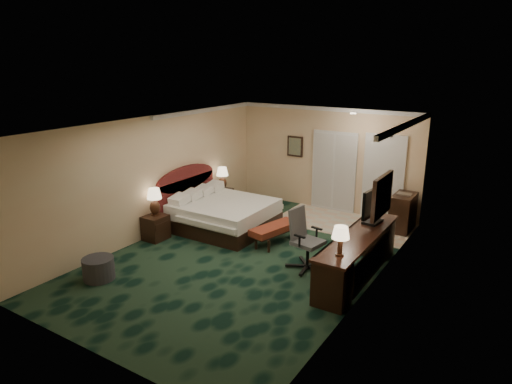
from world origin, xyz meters
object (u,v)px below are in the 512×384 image
Objects in this scene: minibar at (403,213)px; ottoman at (99,269)px; lamp_far at (222,178)px; bed_bench at (274,234)px; nightstand_far at (222,199)px; bed at (224,215)px; nightstand_near at (156,227)px; desk_chair at (308,240)px; tv at (374,206)px; desk at (357,256)px; lamp_near at (155,202)px.

ottoman is at bearing -126.33° from minibar.
lamp_far reaches higher than bed_bench.
nightstand_far reaches higher than bed_bench.
nightstand_near is at bearing -123.65° from bed.
desk_chair is 1.34× the size of minibar.
desk is at bearing -83.72° from tv.
bed_bench is 1.38× the size of minibar.
bed is 1.73× the size of bed_bench.
bed is 3.54× the size of lamp_far.
bed is 1.54m from lamp_far.
nightstand_near is 0.58m from lamp_near.
nightstand_far is (0.01, 2.46, 0.01)m from nightstand_near.
desk is at bearing -2.23° from bed_bench.
bed_bench is 1.44m from desk_chair.
nightstand_far is 0.20× the size of desk.
bed reaches higher than nightstand_far.
nightstand_far is 0.62× the size of tv.
bed is 1.78× the size of desk_chair.
bed_bench is (2.32, -1.27, -0.65)m from lamp_far.
nightstand_near is 2.64m from bed_bench.
tv is (2.09, 0.16, 0.97)m from bed_bench.
bed is 2.40× the size of minibar.
lamp_far is at bearing -167.44° from minibar.
desk is at bearing -11.46° from bed.
nightstand_near is 5.68m from minibar.
bed_bench is at bearing -5.09° from bed.
bed_bench is at bearing 27.68° from nightstand_near.
lamp_far is (0.01, 0.04, 0.58)m from nightstand_far.
tv is 2.23m from minibar.
minibar reaches higher than nightstand_near.
nightstand_near is at bearing -138.87° from bed_bench.
lamp_far is 0.50× the size of desk_chair.
nightstand_far is at bearing 129.08° from bed.
lamp_far is 4.81m from desk.
nightstand_far is 0.47× the size of bed_bench.
nightstand_far is 4.79m from desk.
lamp_far is 4.04m from desk_chair.
tv is at bearing 40.26° from ottoman.
minibar is (4.51, 3.44, -0.42)m from lamp_near.
minibar is (3.58, 2.13, 0.10)m from bed.
bed is at bearing -149.20° from minibar.
lamp_far is at bearing 88.86° from lamp_near.
nightstand_near is 0.90× the size of lamp_near.
nightstand_far is at bearing 165.63° from bed_bench.
minibar is (2.14, 2.26, 0.23)m from bed_bench.
lamp_near is at bearing -91.14° from lamp_far.
nightstand_far is 0.48× the size of desk_chair.
lamp_near is 0.68× the size of tv.
tv is at bearing 17.42° from nightstand_near.
desk reaches higher than nightstand_near.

